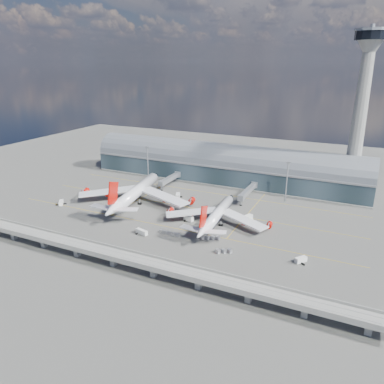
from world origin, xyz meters
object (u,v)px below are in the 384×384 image
at_px(service_truck_2, 142,232).
at_px(service_truck_5, 178,196).
at_px(service_truck_3, 301,260).
at_px(cargo_train_2, 224,251).
at_px(floodlight_mast_right, 287,181).
at_px(floodlight_mast_left, 148,163).
at_px(cargo_train_0, 210,238).
at_px(airliner_right, 217,215).
at_px(service_truck_1, 189,219).
at_px(cargo_train_1, 170,233).
at_px(service_truck_0, 61,203).
at_px(control_tower, 360,116).
at_px(airliner_left, 135,193).
at_px(service_truck_4, 248,218).

height_order(service_truck_2, service_truck_5, service_truck_5).
relative_size(service_truck_3, cargo_train_2, 0.72).
bearing_deg(floodlight_mast_right, cargo_train_2, -98.05).
distance_m(service_truck_5, cargo_train_2, 76.45).
relative_size(floodlight_mast_left, cargo_train_0, 2.54).
bearing_deg(airliner_right, service_truck_1, -172.01).
bearing_deg(airliner_right, cargo_train_1, -130.70).
height_order(service_truck_5, cargo_train_2, service_truck_5).
bearing_deg(service_truck_0, cargo_train_1, -42.54).
bearing_deg(floodlight_mast_left, control_tower, 11.72).
height_order(floodlight_mast_left, service_truck_5, floodlight_mast_left).
distance_m(control_tower, airliner_left, 144.85).
distance_m(floodlight_mast_right, service_truck_3, 77.36).
xyz_separation_m(service_truck_0, service_truck_4, (110.51, 25.61, 0.28)).
height_order(airliner_left, cargo_train_1, airliner_left).
bearing_deg(cargo_train_2, service_truck_1, 76.44).
relative_size(floodlight_mast_left, service_truck_5, 3.86).
xyz_separation_m(airliner_right, service_truck_2, (-29.56, -28.50, -3.74)).
bearing_deg(airliner_right, service_truck_4, 33.80).
xyz_separation_m(cargo_train_0, cargo_train_2, (11.12, -10.37, 0.04)).
height_order(service_truck_2, cargo_train_0, service_truck_2).
bearing_deg(service_truck_2, cargo_train_1, -51.43).
distance_m(service_truck_4, service_truck_5, 53.63).
height_order(service_truck_4, cargo_train_1, service_truck_4).
bearing_deg(cargo_train_1, cargo_train_2, -104.13).
bearing_deg(airliner_left, control_tower, 20.04).
bearing_deg(service_truck_1, service_truck_5, 51.22).
distance_m(airliner_left, service_truck_1, 43.81).
height_order(service_truck_1, service_truck_5, service_truck_1).
bearing_deg(airliner_right, service_truck_3, -30.12).
bearing_deg(cargo_train_2, service_truck_2, 116.13).
height_order(control_tower, service_truck_5, control_tower).
height_order(service_truck_3, service_truck_5, service_truck_5).
distance_m(cargo_train_0, cargo_train_1, 20.76).
relative_size(floodlight_mast_right, service_truck_4, 4.19).
distance_m(control_tower, cargo_train_2, 127.30).
distance_m(service_truck_3, cargo_train_2, 34.10).
relative_size(airliner_right, service_truck_4, 10.05).
relative_size(floodlight_mast_right, service_truck_0, 4.07).
bearing_deg(service_truck_4, service_truck_3, -21.31).
bearing_deg(cargo_train_1, floodlight_mast_left, 35.24).
bearing_deg(floodlight_mast_left, floodlight_mast_right, 0.00).
height_order(floodlight_mast_left, service_truck_0, floodlight_mast_left).
distance_m(floodlight_mast_right, service_truck_0, 139.21).
relative_size(floodlight_mast_left, floodlight_mast_right, 1.00).
relative_size(floodlight_mast_right, cargo_train_0, 2.54).
distance_m(airliner_left, service_truck_5, 27.92).
relative_size(service_truck_4, cargo_train_2, 0.78).
distance_m(control_tower, cargo_train_1, 137.16).
relative_size(service_truck_1, service_truck_2, 0.78).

